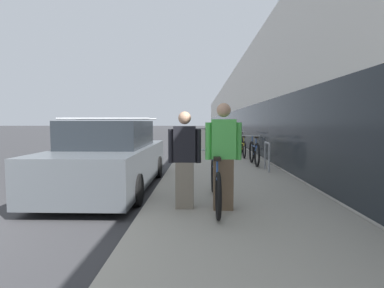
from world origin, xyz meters
The scene contains 10 objects.
sidewalk_slab centered at (4.87, 21.00, 0.06)m, with size 3.41×70.00×0.12m.
storefront_facade centered at (11.60, 29.00, 2.69)m, with size 10.01×70.00×5.38m.
tandem_bicycle centered at (4.40, 1.77, 0.50)m, with size 0.52×2.46×0.90m.
person_rider centered at (4.51, 1.46, 0.99)m, with size 0.59×0.23×1.74m.
person_bystander centered at (3.88, 1.52, 0.93)m, with size 0.55×0.21×1.61m.
bike_rack_hoop centered at (6.11, 5.38, 0.63)m, with size 0.05×0.60×0.84m.
cruiser_bike_nearest centered at (5.95, 6.60, 0.52)m, with size 0.52×1.74×0.97m.
cruiser_bike_middle centered at (5.87, 8.80, 0.49)m, with size 0.52×1.74×0.87m.
cruiser_bike_farthest centered at (6.06, 10.97, 0.52)m, with size 0.52×1.88×0.96m.
parked_sedan_curbside centered at (2.07, 3.42, 0.72)m, with size 1.99×4.69×1.64m.
Camera 1 is at (4.13, -3.40, 1.56)m, focal length 28.00 mm.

